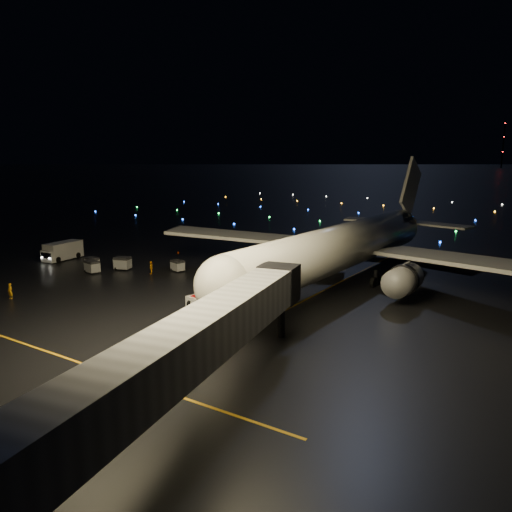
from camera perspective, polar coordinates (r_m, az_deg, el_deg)
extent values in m
plane|color=black|center=(335.38, 26.93, 7.42)|extent=(2000.00, 2000.00, 0.00)
cube|color=orange|center=(56.17, 5.70, -5.00)|extent=(0.25, 80.00, 0.02)
cube|color=orange|center=(50.03, -26.79, -8.27)|extent=(60.00, 0.25, 0.02)
cube|color=silver|center=(40.51, -7.16, -10.19)|extent=(4.48, 3.54, 1.89)
cube|color=silver|center=(82.88, -21.15, 0.58)|extent=(3.23, 7.75, 2.77)
imported|color=#F99E12|center=(62.54, -26.27, -3.62)|extent=(0.70, 0.52, 1.76)
imported|color=#F99E12|center=(69.36, -11.90, -1.29)|extent=(0.99, 1.08, 1.78)
cone|color=#E73800|center=(65.37, -2.88, -2.41)|extent=(0.53, 0.53, 0.50)
cone|color=#E73800|center=(67.08, 5.64, -2.08)|extent=(0.54, 0.54, 0.52)
cone|color=#E73800|center=(70.96, -2.83, -1.31)|extent=(0.55, 0.55, 0.49)
cone|color=#E73800|center=(83.22, -8.87, 0.45)|extent=(0.46, 0.46, 0.49)
cylinder|color=black|center=(779.19, 26.42, 11.36)|extent=(1.80, 1.80, 64.00)
cube|color=gray|center=(70.28, -8.96, -1.12)|extent=(2.10, 1.72, 1.55)
cube|color=gray|center=(72.08, -18.22, -1.18)|extent=(2.22, 1.74, 1.70)
cube|color=gray|center=(72.87, -15.00, -0.82)|extent=(2.49, 2.08, 1.81)
cube|color=gray|center=(74.85, -18.23, -0.76)|extent=(2.09, 1.62, 1.62)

